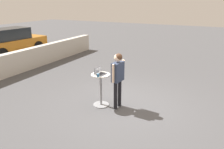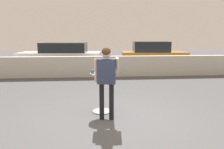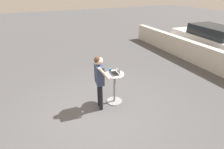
{
  "view_description": "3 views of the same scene",
  "coord_description": "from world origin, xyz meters",
  "px_view_note": "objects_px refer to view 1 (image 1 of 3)",
  "views": [
    {
      "loc": [
        -5.65,
        -2.45,
        3.09
      ],
      "look_at": [
        -0.23,
        0.29,
        1.04
      ],
      "focal_mm": 35.0,
      "sensor_mm": 36.0,
      "label": 1
    },
    {
      "loc": [
        -0.5,
        -4.76,
        1.94
      ],
      "look_at": [
        -0.05,
        0.5,
        1.0
      ],
      "focal_mm": 35.0,
      "sensor_mm": 36.0,
      "label": 2
    },
    {
      "loc": [
        3.96,
        -1.38,
        3.39
      ],
      "look_at": [
        -0.15,
        0.48,
        1.09
      ],
      "focal_mm": 28.0,
      "sensor_mm": 36.0,
      "label": 3
    }
  ],
  "objects_px": {
    "cafe_table": "(101,88)",
    "standing_person": "(118,74)",
    "parked_car_further_down": "(11,41)",
    "coffee_mug": "(98,75)",
    "laptop": "(100,73)"
  },
  "relations": [
    {
      "from": "laptop",
      "to": "standing_person",
      "type": "height_order",
      "value": "standing_person"
    },
    {
      "from": "coffee_mug",
      "to": "laptop",
      "type": "bearing_deg",
      "value": 16.16
    },
    {
      "from": "cafe_table",
      "to": "coffee_mug",
      "type": "height_order",
      "value": "coffee_mug"
    },
    {
      "from": "coffee_mug",
      "to": "standing_person",
      "type": "xyz_separation_m",
      "value": [
        0.32,
        -0.48,
        0.02
      ]
    },
    {
      "from": "cafe_table",
      "to": "standing_person",
      "type": "distance_m",
      "value": 0.74
    },
    {
      "from": "parked_car_further_down",
      "to": "laptop",
      "type": "bearing_deg",
      "value": -113.58
    },
    {
      "from": "cafe_table",
      "to": "parked_car_further_down",
      "type": "bearing_deg",
      "value": 66.45
    },
    {
      "from": "cafe_table",
      "to": "standing_person",
      "type": "xyz_separation_m",
      "value": [
        0.09,
        -0.53,
        0.51
      ]
    },
    {
      "from": "cafe_table",
      "to": "laptop",
      "type": "height_order",
      "value": "laptop"
    },
    {
      "from": "laptop",
      "to": "parked_car_further_down",
      "type": "bearing_deg",
      "value": 66.42
    },
    {
      "from": "coffee_mug",
      "to": "standing_person",
      "type": "distance_m",
      "value": 0.57
    },
    {
      "from": "coffee_mug",
      "to": "standing_person",
      "type": "height_order",
      "value": "standing_person"
    },
    {
      "from": "laptop",
      "to": "coffee_mug",
      "type": "distance_m",
      "value": 0.24
    },
    {
      "from": "coffee_mug",
      "to": "standing_person",
      "type": "bearing_deg",
      "value": -56.52
    },
    {
      "from": "coffee_mug",
      "to": "cafe_table",
      "type": "bearing_deg",
      "value": 11.97
    }
  ]
}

